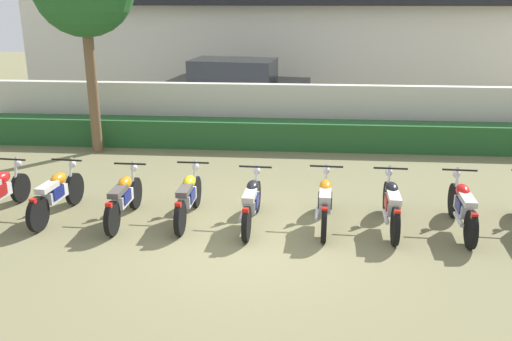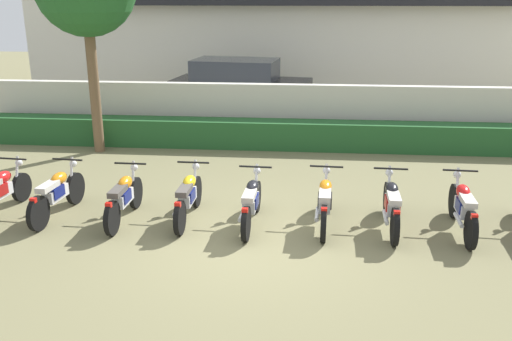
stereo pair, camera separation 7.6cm
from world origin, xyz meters
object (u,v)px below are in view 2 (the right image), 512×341
(motorcycle_in_row_3, at_px, (188,196))
(motorcycle_in_row_5, at_px, (325,202))
(parked_car, at_px, (240,88))
(motorcycle_in_row_4, at_px, (251,202))
(motorcycle_in_row_0, at_px, (0,191))
(motorcycle_in_row_6, at_px, (391,204))
(motorcycle_in_row_7, at_px, (463,207))
(motorcycle_in_row_2, at_px, (124,197))
(motorcycle_in_row_1, at_px, (57,193))

(motorcycle_in_row_3, relative_size, motorcycle_in_row_5, 1.00)
(parked_car, relative_size, motorcycle_in_row_4, 2.45)
(motorcycle_in_row_0, height_order, motorcycle_in_row_5, motorcycle_in_row_5)
(motorcycle_in_row_4, distance_m, motorcycle_in_row_6, 2.43)
(parked_car, xyz_separation_m, motorcycle_in_row_5, (2.59, -9.03, -0.48))
(motorcycle_in_row_4, xyz_separation_m, motorcycle_in_row_5, (1.29, 0.09, 0.01))
(motorcycle_in_row_4, xyz_separation_m, motorcycle_in_row_7, (3.64, 0.04, 0.01))
(parked_car, distance_m, motorcycle_in_row_5, 9.41)
(motorcycle_in_row_2, xyz_separation_m, motorcycle_in_row_3, (1.15, 0.15, -0.00))
(motorcycle_in_row_2, xyz_separation_m, motorcycle_in_row_4, (2.31, 0.00, -0.00))
(parked_car, xyz_separation_m, motorcycle_in_row_1, (-2.30, -9.04, -0.48))
(parked_car, xyz_separation_m, motorcycle_in_row_2, (-1.01, -9.13, -0.49))
(motorcycle_in_row_3, height_order, motorcycle_in_row_6, motorcycle_in_row_6)
(motorcycle_in_row_0, relative_size, motorcycle_in_row_6, 0.97)
(motorcycle_in_row_0, xyz_separation_m, motorcycle_in_row_3, (3.55, 0.03, 0.01))
(motorcycle_in_row_0, xyz_separation_m, motorcycle_in_row_4, (4.72, -0.12, 0.00))
(motorcycle_in_row_1, relative_size, motorcycle_in_row_6, 1.00)
(motorcycle_in_row_3, relative_size, motorcycle_in_row_6, 0.99)
(parked_car, distance_m, motorcycle_in_row_1, 9.34)
(motorcycle_in_row_3, relative_size, motorcycle_in_row_7, 0.97)
(motorcycle_in_row_3, bearing_deg, motorcycle_in_row_1, 92.64)
(motorcycle_in_row_4, bearing_deg, motorcycle_in_row_6, -86.03)
(motorcycle_in_row_4, bearing_deg, parked_car, 10.69)
(motorcycle_in_row_1, height_order, motorcycle_in_row_3, motorcycle_in_row_1)
(motorcycle_in_row_0, bearing_deg, motorcycle_in_row_1, -86.74)
(parked_car, bearing_deg, motorcycle_in_row_3, -81.83)
(motorcycle_in_row_2, height_order, motorcycle_in_row_6, motorcycle_in_row_6)
(motorcycle_in_row_0, bearing_deg, motorcycle_in_row_5, -85.18)
(motorcycle_in_row_3, distance_m, motorcycle_in_row_7, 4.81)
(parked_car, bearing_deg, motorcycle_in_row_0, -103.46)
(motorcycle_in_row_0, bearing_deg, motorcycle_in_row_7, -85.39)
(motorcycle_in_row_4, height_order, motorcycle_in_row_5, motorcycle_in_row_5)
(motorcycle_in_row_2, relative_size, motorcycle_in_row_5, 0.97)
(motorcycle_in_row_5, bearing_deg, motorcycle_in_row_2, 94.25)
(motorcycle_in_row_5, relative_size, motorcycle_in_row_6, 1.00)
(motorcycle_in_row_3, bearing_deg, motorcycle_in_row_5, -90.47)
(motorcycle_in_row_5, bearing_deg, motorcycle_in_row_1, 92.86)
(motorcycle_in_row_1, distance_m, motorcycle_in_row_2, 1.29)
(parked_car, height_order, motorcycle_in_row_1, parked_car)
(motorcycle_in_row_7, bearing_deg, motorcycle_in_row_0, 92.33)
(motorcycle_in_row_1, xyz_separation_m, motorcycle_in_row_4, (3.60, -0.08, -0.01))
(motorcycle_in_row_3, xyz_separation_m, motorcycle_in_row_7, (4.80, -0.11, 0.01))
(motorcycle_in_row_6, bearing_deg, motorcycle_in_row_2, 93.01)
(motorcycle_in_row_1, xyz_separation_m, motorcycle_in_row_2, (1.29, -0.09, -0.01))
(motorcycle_in_row_2, bearing_deg, parked_car, -5.39)
(motorcycle_in_row_4, bearing_deg, motorcycle_in_row_3, 85.23)
(motorcycle_in_row_3, bearing_deg, motorcycle_in_row_6, -90.43)
(motorcycle_in_row_3, xyz_separation_m, motorcycle_in_row_6, (3.60, -0.09, 0.01))
(motorcycle_in_row_0, height_order, motorcycle_in_row_6, motorcycle_in_row_6)
(parked_car, xyz_separation_m, motorcycle_in_row_3, (0.13, -8.97, -0.49))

